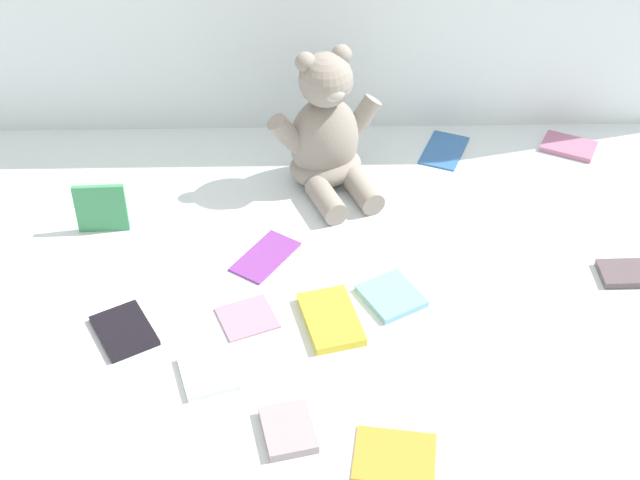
{
  "coord_description": "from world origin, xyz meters",
  "views": [
    {
      "loc": [
        -0.02,
        -1.24,
        1.07
      ],
      "look_at": [
        0.01,
        -0.1,
        0.1
      ],
      "focal_mm": 49.5,
      "sensor_mm": 36.0,
      "label": 1
    }
  ],
  "objects_px": {
    "book_case_4": "(124,331)",
    "book_case_5": "(208,373)",
    "book_case_11": "(247,317)",
    "book_case_6": "(395,456)",
    "book_case_8": "(101,208)",
    "book_case_10": "(331,319)",
    "book_case_7": "(635,273)",
    "book_case_9": "(569,146)",
    "book_case_1": "(444,150)",
    "book_case_3": "(288,430)",
    "teddy_bear": "(327,136)",
    "book_case_0": "(391,296)",
    "book_case_2": "(265,256)"
  },
  "relations": [
    {
      "from": "book_case_11",
      "to": "book_case_8",
      "type": "bearing_deg",
      "value": 26.95
    },
    {
      "from": "book_case_0",
      "to": "book_case_6",
      "type": "bearing_deg",
      "value": 57.36
    },
    {
      "from": "book_case_5",
      "to": "book_case_6",
      "type": "distance_m",
      "value": 0.33
    },
    {
      "from": "book_case_4",
      "to": "book_case_5",
      "type": "height_order",
      "value": "same"
    },
    {
      "from": "book_case_1",
      "to": "book_case_3",
      "type": "distance_m",
      "value": 0.8
    },
    {
      "from": "book_case_2",
      "to": "book_case_5",
      "type": "xyz_separation_m",
      "value": [
        -0.08,
        -0.28,
        0.0
      ]
    },
    {
      "from": "book_case_7",
      "to": "book_case_8",
      "type": "relative_size",
      "value": 1.28
    },
    {
      "from": "book_case_1",
      "to": "book_case_4",
      "type": "height_order",
      "value": "book_case_4"
    },
    {
      "from": "book_case_7",
      "to": "book_case_9",
      "type": "height_order",
      "value": "book_case_7"
    },
    {
      "from": "teddy_bear",
      "to": "book_case_7",
      "type": "distance_m",
      "value": 0.63
    },
    {
      "from": "teddy_bear",
      "to": "book_case_3",
      "type": "xyz_separation_m",
      "value": [
        -0.07,
        -0.63,
        -0.1
      ]
    },
    {
      "from": "book_case_4",
      "to": "book_case_9",
      "type": "relative_size",
      "value": 1.03
    },
    {
      "from": "book_case_3",
      "to": "book_case_1",
      "type": "bearing_deg",
      "value": -126.47
    },
    {
      "from": "teddy_bear",
      "to": "book_case_5",
      "type": "relative_size",
      "value": 3.13
    },
    {
      "from": "teddy_bear",
      "to": "book_case_8",
      "type": "xyz_separation_m",
      "value": [
        -0.42,
        -0.15,
        -0.06
      ]
    },
    {
      "from": "book_case_3",
      "to": "book_case_4",
      "type": "relative_size",
      "value": 0.83
    },
    {
      "from": "book_case_5",
      "to": "book_case_10",
      "type": "xyz_separation_m",
      "value": [
        0.2,
        0.11,
        0.0
      ]
    },
    {
      "from": "book_case_11",
      "to": "book_case_10",
      "type": "bearing_deg",
      "value": -116.65
    },
    {
      "from": "book_case_6",
      "to": "book_case_4",
      "type": "bearing_deg",
      "value": 68.09
    },
    {
      "from": "teddy_bear",
      "to": "book_case_5",
      "type": "xyz_separation_m",
      "value": [
        -0.2,
        -0.52,
        -0.1
      ]
    },
    {
      "from": "teddy_bear",
      "to": "book_case_10",
      "type": "distance_m",
      "value": 0.42
    },
    {
      "from": "book_case_1",
      "to": "book_case_3",
      "type": "height_order",
      "value": "book_case_3"
    },
    {
      "from": "book_case_0",
      "to": "book_case_9",
      "type": "distance_m",
      "value": 0.61
    },
    {
      "from": "book_case_8",
      "to": "book_case_10",
      "type": "relative_size",
      "value": 0.73
    },
    {
      "from": "book_case_0",
      "to": "book_case_3",
      "type": "relative_size",
      "value": 1.07
    },
    {
      "from": "book_case_1",
      "to": "book_case_4",
      "type": "relative_size",
      "value": 1.16
    },
    {
      "from": "book_case_7",
      "to": "book_case_9",
      "type": "xyz_separation_m",
      "value": [
        -0.02,
        0.4,
        -0.0
      ]
    },
    {
      "from": "book_case_8",
      "to": "book_case_7",
      "type": "bearing_deg",
      "value": -11.24
    },
    {
      "from": "book_case_1",
      "to": "book_case_3",
      "type": "bearing_deg",
      "value": 88.61
    },
    {
      "from": "book_case_9",
      "to": "book_case_1",
      "type": "bearing_deg",
      "value": -62.61
    },
    {
      "from": "book_case_9",
      "to": "book_case_2",
      "type": "bearing_deg",
      "value": -35.49
    },
    {
      "from": "book_case_5",
      "to": "book_case_11",
      "type": "height_order",
      "value": "book_case_5"
    },
    {
      "from": "book_case_1",
      "to": "book_case_5",
      "type": "bearing_deg",
      "value": 76.25
    },
    {
      "from": "book_case_0",
      "to": "book_case_6",
      "type": "xyz_separation_m",
      "value": [
        -0.02,
        -0.33,
        -0.0
      ]
    },
    {
      "from": "book_case_5",
      "to": "book_case_11",
      "type": "distance_m",
      "value": 0.14
    },
    {
      "from": "book_case_2",
      "to": "book_case_11",
      "type": "bearing_deg",
      "value": 114.89
    },
    {
      "from": "book_case_6",
      "to": "book_case_5",
      "type": "bearing_deg",
      "value": 69.28
    },
    {
      "from": "book_case_0",
      "to": "book_case_7",
      "type": "distance_m",
      "value": 0.44
    },
    {
      "from": "book_case_4",
      "to": "book_case_8",
      "type": "height_order",
      "value": "book_case_8"
    },
    {
      "from": "book_case_11",
      "to": "book_case_1",
      "type": "bearing_deg",
      "value": -60.81
    },
    {
      "from": "book_case_6",
      "to": "book_case_10",
      "type": "relative_size",
      "value": 0.87
    },
    {
      "from": "book_case_4",
      "to": "book_case_10",
      "type": "bearing_deg",
      "value": 153.92
    },
    {
      "from": "book_case_7",
      "to": "book_case_10",
      "type": "height_order",
      "value": "book_case_10"
    },
    {
      "from": "book_case_3",
      "to": "book_case_5",
      "type": "height_order",
      "value": "book_case_3"
    },
    {
      "from": "book_case_7",
      "to": "book_case_9",
      "type": "distance_m",
      "value": 0.4
    },
    {
      "from": "book_case_4",
      "to": "book_case_11",
      "type": "relative_size",
      "value": 1.25
    },
    {
      "from": "book_case_8",
      "to": "book_case_10",
      "type": "bearing_deg",
      "value": -33.67
    },
    {
      "from": "book_case_2",
      "to": "book_case_5",
      "type": "relative_size",
      "value": 1.44
    },
    {
      "from": "book_case_3",
      "to": "book_case_4",
      "type": "height_order",
      "value": "book_case_3"
    },
    {
      "from": "book_case_2",
      "to": "book_case_7",
      "type": "distance_m",
      "value": 0.66
    }
  ]
}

